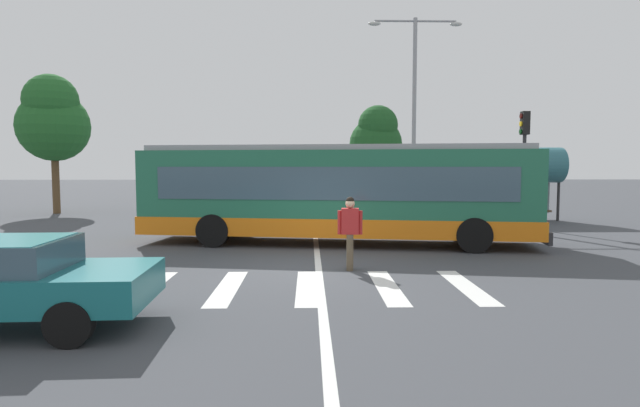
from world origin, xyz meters
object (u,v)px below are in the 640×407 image
pedestrian_crossing_street (350,229)px  parked_car_blue (195,198)px  traffic_light_far_corner (524,150)px  parked_car_white (351,198)px  city_transit_bus (336,193)px  bus_stop_shelter (520,166)px  background_tree_left (53,119)px  background_tree_right (376,139)px  parked_car_charcoal (303,198)px  parked_car_teal (251,199)px  twin_arm_street_lamp (414,96)px

pedestrian_crossing_street → parked_car_blue: 16.00m
pedestrian_crossing_street → traffic_light_far_corner: traffic_light_far_corner is taller
parked_car_white → traffic_light_far_corner: (6.18, -6.89, 2.30)m
city_transit_bus → bus_stop_shelter: bearing=37.0°
background_tree_left → background_tree_right: 18.63m
parked_car_white → background_tree_right: bearing=71.2°
parked_car_white → background_tree_right: background_tree_right is taller
background_tree_left → parked_car_charcoal: bearing=0.8°
city_transit_bus → background_tree_right: 17.70m
pedestrian_crossing_street → bus_stop_shelter: (8.33, 10.39, 1.45)m
parked_car_charcoal → background_tree_right: bearing=54.3°
city_transit_bus → parked_car_blue: bearing=122.7°
parked_car_teal → traffic_light_far_corner: bearing=-29.0°
bus_stop_shelter → background_tree_right: bearing=114.4°
city_transit_bus → background_tree_left: bearing=143.0°
pedestrian_crossing_street → background_tree_right: background_tree_right is taller
parked_car_blue → background_tree_left: size_ratio=0.65×
parked_car_teal → background_tree_right: background_tree_right is taller
city_transit_bus → traffic_light_far_corner: size_ratio=2.71×
parked_car_charcoal → background_tree_left: background_tree_left is taller
traffic_light_far_corner → twin_arm_street_lamp: (-3.31, 4.98, 2.75)m
background_tree_left → parked_car_teal: bearing=-0.7°
parked_car_white → pedestrian_crossing_street: bearing=-95.0°
parked_car_blue → traffic_light_far_corner: 15.86m
parked_car_teal → traffic_light_far_corner: traffic_light_far_corner is taller
pedestrian_crossing_street → parked_car_charcoal: size_ratio=0.38×
parked_car_blue → bus_stop_shelter: 15.76m
background_tree_right → parked_car_charcoal: bearing=-125.7°
twin_arm_street_lamp → bus_stop_shelter: bearing=-31.6°
traffic_light_far_corner → background_tree_right: (-4.04, 13.20, 1.12)m
city_transit_bus → traffic_light_far_corner: traffic_light_far_corner is taller
bus_stop_shelter → background_tree_left: size_ratio=0.52×
parked_car_white → bus_stop_shelter: (7.04, -4.48, 1.65)m
background_tree_left → twin_arm_street_lamp: bearing=-4.7°
parked_car_blue → background_tree_left: background_tree_left is taller
parked_car_blue → pedestrian_crossing_street: bearing=-64.8°
traffic_light_far_corner → twin_arm_street_lamp: twin_arm_street_lamp is taller
parked_car_blue → background_tree_right: 12.72m
parked_car_teal → parked_car_blue: bearing=176.9°
parked_car_white → parked_car_teal: bearing=-174.0°
parked_car_teal → background_tree_left: size_ratio=0.64×
background_tree_right → background_tree_left: bearing=-158.8°
city_transit_bus → parked_car_blue: city_transit_bus is taller
parked_car_charcoal → bus_stop_shelter: bus_stop_shelter is taller
parked_car_blue → city_transit_bus: bearing=-57.3°
parked_car_white → background_tree_right: 7.50m
pedestrian_crossing_street → parked_car_teal: bearing=105.4°
background_tree_left → traffic_light_far_corner: bearing=-16.8°
parked_car_blue → background_tree_left: (-7.11, -0.03, 4.03)m
pedestrian_crossing_street → bus_stop_shelter: bus_stop_shelter is taller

